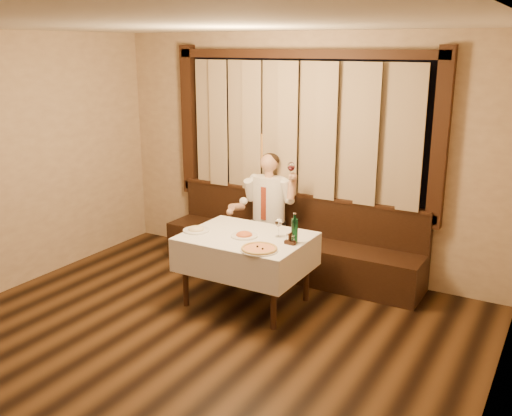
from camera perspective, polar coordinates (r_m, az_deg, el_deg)
The scene contains 10 objects.
room at distance 5.08m, azimuth -5.23°, elevation 2.93°, with size 5.01×6.01×2.81m.
banquette at distance 6.87m, azimuth 3.43°, elevation -3.91°, with size 3.20×0.61×0.94m.
dining_table at distance 5.91m, azimuth -0.97°, elevation -3.72°, with size 1.27×0.97×0.76m.
pizza at distance 5.44m, azimuth 0.33°, elevation -4.11°, with size 0.37×0.37×0.04m.
pasta_red at distance 5.82m, azimuth -1.19°, elevation -2.53°, with size 0.27×0.27×0.09m.
pasta_cream at distance 6.03m, azimuth -6.01°, elevation -1.96°, with size 0.28×0.28×0.10m.
green_bottle at distance 5.63m, azimuth 3.87°, elevation -2.23°, with size 0.07×0.07×0.31m.
table_wine_glass at distance 5.79m, azimuth 2.27°, elevation -1.52°, with size 0.08×0.08×0.20m.
cruet_caddy at distance 5.61m, azimuth 3.44°, elevation -3.24°, with size 0.11×0.06×0.12m.
seated_man at distance 6.76m, azimuth 1.04°, elevation 0.38°, with size 0.78×0.58×1.42m.
Camera 1 is at (2.86, -3.07, 2.63)m, focal length 40.00 mm.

